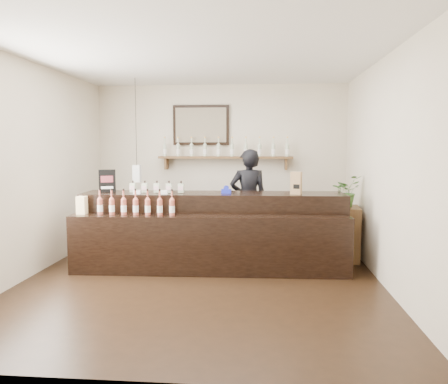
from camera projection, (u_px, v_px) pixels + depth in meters
name	position (u px, v px, depth m)	size (l,w,h in m)	color
ground	(202.00, 278.00, 5.63)	(5.00, 5.00, 0.00)	black
room_shell	(201.00, 146.00, 5.45)	(5.00, 5.00, 5.00)	beige
back_wall_decor	(211.00, 143.00, 7.81)	(2.66, 0.96, 1.69)	brown
counter	(212.00, 233.00, 6.13)	(3.73, 1.10, 1.21)	black
promo_sign	(107.00, 181.00, 6.25)	(0.23, 0.10, 0.33)	black
paper_bag	(296.00, 183.00, 6.02)	(0.17, 0.14, 0.31)	#946C47
tape_dispenser	(226.00, 190.00, 6.13)	(0.14, 0.07, 0.11)	#1922B0
side_cabinet	(345.00, 233.00, 6.52)	(0.45, 0.59, 0.81)	brown
potted_plant	(346.00, 191.00, 6.45)	(0.42, 0.37, 0.47)	#396729
shopkeeper	(248.00, 194.00, 7.02)	(0.68, 0.45, 1.87)	black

